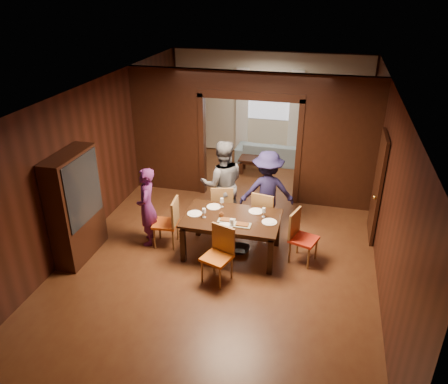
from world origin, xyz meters
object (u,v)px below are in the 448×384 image
(person_navy, at_px, (267,191))
(coffee_table, at_px, (255,165))
(chair_far_r, at_px, (265,213))
(hutch, at_px, (76,207))
(sofa, at_px, (273,152))
(dining_table, at_px, (232,235))
(chair_right, at_px, (304,238))
(chair_left, at_px, (165,222))
(chair_near, at_px, (217,256))
(person_purple, at_px, (147,207))
(chair_far_l, at_px, (222,205))
(person_grey, at_px, (222,184))

(person_navy, xyz_separation_m, coffee_table, (-0.74, 2.76, -0.64))
(chair_far_r, xyz_separation_m, hutch, (-3.17, -1.52, 0.52))
(person_navy, relative_size, coffee_table, 2.10)
(person_navy, xyz_separation_m, sofa, (-0.38, 3.59, -0.55))
(sofa, bearing_deg, dining_table, 90.06)
(chair_right, relative_size, chair_far_r, 1.00)
(chair_left, height_order, chair_near, same)
(sofa, xyz_separation_m, dining_table, (-0.10, -4.65, 0.09))
(person_purple, bearing_deg, chair_near, 45.80)
(chair_left, xyz_separation_m, hutch, (-1.40, -0.69, 0.52))
(chair_right, xyz_separation_m, hutch, (-3.99, -0.76, 0.52))
(coffee_table, distance_m, chair_near, 4.69)
(dining_table, distance_m, chair_left, 1.29)
(chair_left, xyz_separation_m, chair_near, (1.23, -0.85, 0.00))
(chair_far_l, height_order, chair_near, same)
(dining_table, bearing_deg, chair_left, -179.65)
(dining_table, bearing_deg, chair_right, 2.73)
(person_purple, relative_size, chair_far_r, 1.59)
(chair_left, height_order, chair_far_r, same)
(coffee_table, height_order, chair_left, chair_left)
(chair_near, bearing_deg, person_grey, 120.27)
(coffee_table, height_order, chair_far_r, chair_far_r)
(person_navy, bearing_deg, dining_table, 51.58)
(person_grey, xyz_separation_m, hutch, (-2.26, -1.70, 0.08))
(person_purple, height_order, chair_right, person_purple)
(sofa, xyz_separation_m, chair_left, (-1.38, -4.66, 0.19))
(chair_far_l, bearing_deg, person_purple, 22.32)
(chair_right, bearing_deg, person_purple, 109.79)
(person_purple, distance_m, coffee_table, 4.11)
(coffee_table, height_order, chair_near, chair_near)
(coffee_table, bearing_deg, person_navy, -75.05)
(person_navy, height_order, chair_left, person_navy)
(chair_left, distance_m, chair_right, 2.59)
(chair_far_l, xyz_separation_m, chair_near, (0.35, -1.76, 0.00))
(dining_table, bearing_deg, chair_far_r, 58.97)
(person_purple, relative_size, dining_table, 0.89)
(dining_table, distance_m, coffee_table, 3.83)
(sofa, distance_m, chair_far_l, 3.79)
(person_grey, bearing_deg, coffee_table, -112.36)
(chair_left, bearing_deg, coffee_table, 159.40)
(chair_near, bearing_deg, person_navy, 93.48)
(chair_near, distance_m, hutch, 2.68)
(chair_near, height_order, hutch, hutch)
(sofa, bearing_deg, chair_far_l, 83.58)
(chair_far_l, bearing_deg, chair_left, 31.73)
(dining_table, xyz_separation_m, chair_right, (1.31, 0.06, 0.10))
(coffee_table, distance_m, chair_far_r, 3.11)
(person_navy, relative_size, chair_far_r, 1.73)
(chair_left, xyz_separation_m, chair_far_l, (0.88, 0.91, 0.00))
(coffee_table, bearing_deg, chair_near, -87.48)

